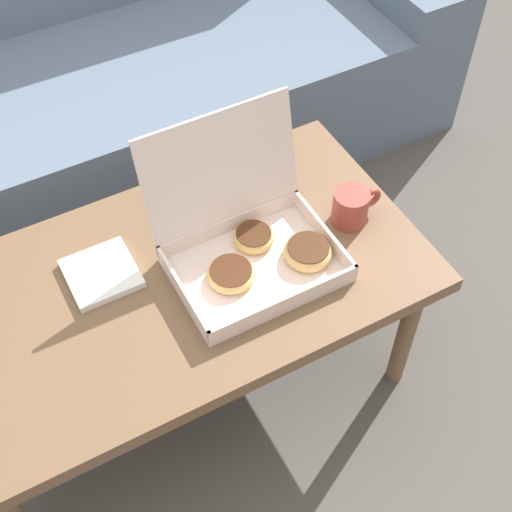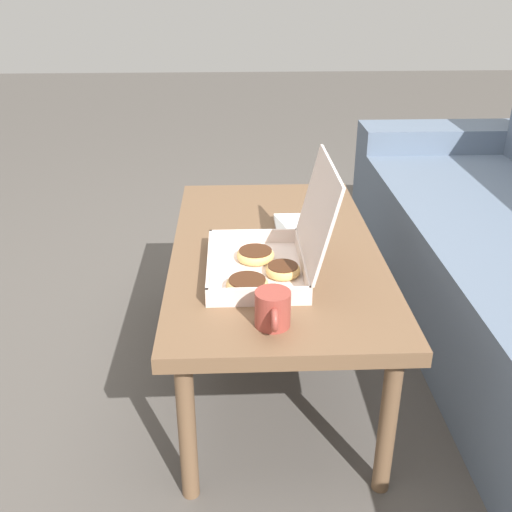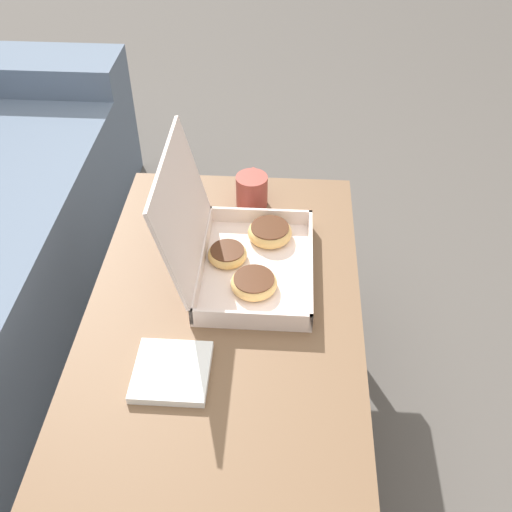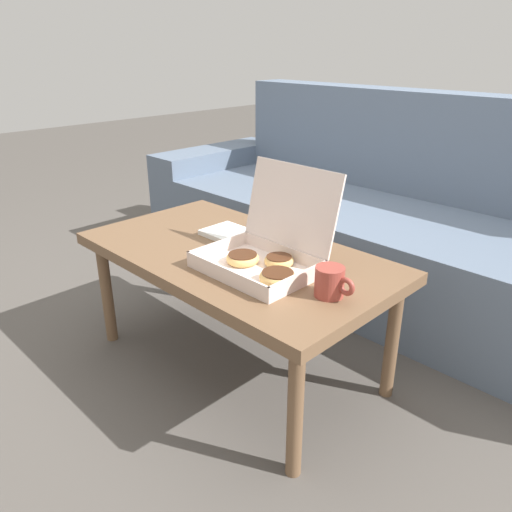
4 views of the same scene
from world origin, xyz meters
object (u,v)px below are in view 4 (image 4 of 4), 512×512
(coffee_table, at_px, (236,263))
(coffee_mug, at_px, (331,282))
(pastry_box, at_px, (268,252))
(couch, at_px, (384,227))

(coffee_table, bearing_deg, coffee_mug, -4.85)
(pastry_box, distance_m, coffee_mug, 0.25)
(coffee_table, xyz_separation_m, pastry_box, (0.18, -0.02, 0.10))
(coffee_mug, bearing_deg, coffee_table, 175.15)
(coffee_mug, bearing_deg, couch, 113.13)
(coffee_table, height_order, pastry_box, pastry_box)
(coffee_table, height_order, coffee_mug, coffee_mug)
(couch, distance_m, coffee_table, 0.97)
(couch, height_order, coffee_table, couch)
(coffee_table, distance_m, pastry_box, 0.20)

